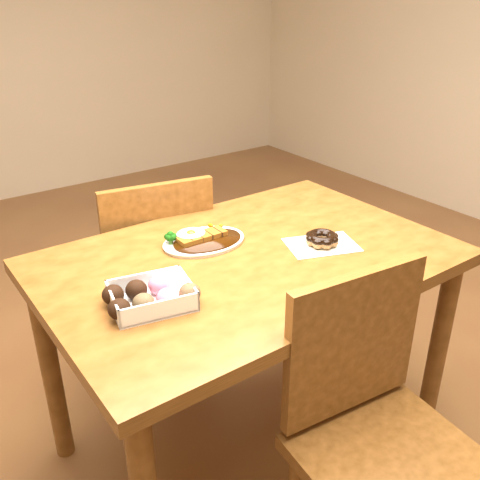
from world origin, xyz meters
TOP-DOWN VIEW (x-y plane):
  - ground at (0.00, 0.00)m, footprint 6.00×6.00m
  - table at (0.00, 0.00)m, footprint 1.20×0.80m
  - chair_far at (-0.06, 0.54)m, footprint 0.49×0.49m
  - chair_near at (0.00, -0.54)m, footprint 0.46×0.46m
  - katsu_curry_plate at (-0.07, 0.15)m, footprint 0.27×0.21m
  - donut_box at (-0.36, -0.08)m, footprint 0.23×0.19m
  - pon_de_ring at (0.22, -0.08)m, footprint 0.25×0.21m

SIDE VIEW (x-z plane):
  - ground at x=0.00m, z-range 0.00..0.00m
  - chair_far at x=-0.06m, z-range 0.04..0.91m
  - chair_near at x=0.00m, z-range 0.04..0.91m
  - table at x=0.00m, z-range 0.28..1.03m
  - katsu_curry_plate at x=-0.07m, z-range 0.74..0.79m
  - pon_de_ring at x=0.22m, z-range 0.75..0.79m
  - donut_box at x=-0.36m, z-range 0.75..0.81m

